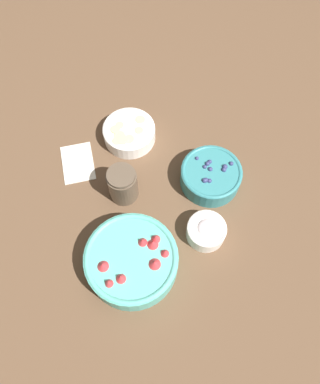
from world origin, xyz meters
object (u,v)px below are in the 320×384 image
(bowl_bananas, at_px, (129,132))
(jar_chocolate, at_px, (123,185))
(bowl_strawberries, at_px, (132,260))
(bowl_cream, at_px, (206,231))
(bowl_blueberries, at_px, (211,175))

(bowl_bananas, xyz_separation_m, jar_chocolate, (-0.15, 0.11, 0.02))
(bowl_strawberries, relative_size, bowl_cream, 2.25)
(bowl_blueberries, height_order, bowl_bananas, bowl_blueberries)
(jar_chocolate, bearing_deg, bowl_blueberries, -113.97)
(bowl_blueberries, bearing_deg, bowl_strawberries, 106.33)
(bowl_strawberries, relative_size, bowl_blueberries, 1.37)
(bowl_strawberries, distance_m, bowl_bananas, 0.40)
(bowl_strawberries, height_order, bowl_cream, bowl_strawberries)
(bowl_blueberries, relative_size, bowl_bananas, 1.09)
(bowl_bananas, bearing_deg, jar_chocolate, 144.32)
(bowl_strawberries, bearing_deg, jar_chocolate, -24.37)
(bowl_cream, bearing_deg, jar_chocolate, 27.93)
(bowl_cream, xyz_separation_m, jar_chocolate, (0.23, 0.12, 0.02))
(bowl_bananas, bearing_deg, bowl_blueberries, -155.44)
(bowl_strawberries, relative_size, bowl_bananas, 1.50)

